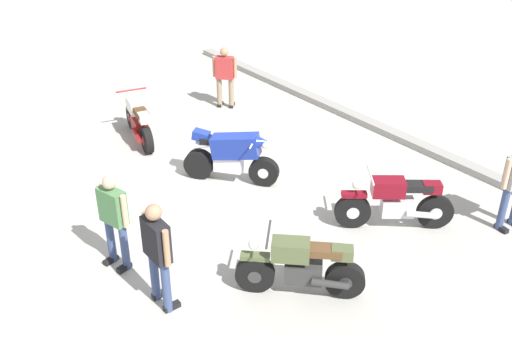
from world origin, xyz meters
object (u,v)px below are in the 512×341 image
object	(u,v)px
motorcycle_maroon_cruiser	(396,202)
person_in_green_shirt	(114,216)
motorcycle_cream_vintage	(139,121)
motorcycle_blue_sportbike	(231,155)
person_in_black_shirt	(157,249)
motorcycle_olive_vintage	(301,267)
person_in_red_shirt	(225,74)

from	to	relation	value
motorcycle_maroon_cruiser	person_in_green_shirt	size ratio (longest dim) A/B	1.03
motorcycle_cream_vintage	person_in_green_shirt	size ratio (longest dim) A/B	1.17
motorcycle_blue_sportbike	person_in_black_shirt	bearing A→B (deg)	-90.14
motorcycle_maroon_cruiser	motorcycle_olive_vintage	xyz separation A→B (m)	(0.31, -2.48, -0.03)
motorcycle_blue_sportbike	person_in_green_shirt	xyz separation A→B (m)	(1.08, -3.02, 0.35)
person_in_black_shirt	person_in_green_shirt	size ratio (longest dim) A/B	1.05
motorcycle_blue_sportbike	person_in_red_shirt	size ratio (longest dim) A/B	1.04
motorcycle_cream_vintage	motorcycle_maroon_cruiser	distance (m)	6.18
person_in_red_shirt	person_in_green_shirt	distance (m)	6.65
motorcycle_cream_vintage	motorcycle_blue_sportbike	xyz separation A→B (m)	(2.80, 0.58, 0.11)
motorcycle_maroon_cruiser	person_in_black_shirt	xyz separation A→B (m)	(-0.75, -4.26, 0.49)
person_in_green_shirt	motorcycle_blue_sportbike	bearing A→B (deg)	-175.27
person_in_green_shirt	person_in_black_shirt	bearing A→B (deg)	78.06
motorcycle_blue_sportbike	person_in_red_shirt	xyz separation A→B (m)	(-3.18, 2.09, 0.29)
person_in_red_shirt	person_in_green_shirt	bearing A→B (deg)	178.26
person_in_green_shirt	motorcycle_cream_vintage	bearing A→B (deg)	-137.15
motorcycle_maroon_cruiser	person_in_red_shirt	bearing A→B (deg)	-58.66
motorcycle_cream_vintage	person_in_black_shirt	size ratio (longest dim) A/B	1.11
motorcycle_cream_vintage	motorcycle_blue_sportbike	world-z (taller)	motorcycle_blue_sportbike
motorcycle_cream_vintage	person_in_black_shirt	world-z (taller)	person_in_black_shirt
motorcycle_blue_sportbike	person_in_red_shirt	distance (m)	3.82
motorcycle_cream_vintage	person_in_red_shirt	size ratio (longest dim) A/B	1.22
motorcycle_olive_vintage	person_in_green_shirt	bearing A→B (deg)	-7.62
motorcycle_cream_vintage	person_in_green_shirt	distance (m)	4.60
motorcycle_olive_vintage	person_in_black_shirt	world-z (taller)	person_in_black_shirt
person_in_green_shirt	person_in_red_shirt	bearing A→B (deg)	-155.11
motorcycle_cream_vintage	motorcycle_maroon_cruiser	xyz separation A→B (m)	(5.89, 1.88, 0.03)
motorcycle_maroon_cruiser	motorcycle_cream_vintage	bearing A→B (deg)	-33.80
motorcycle_blue_sportbike	motorcycle_maroon_cruiser	bearing A→B (deg)	-15.51
person_in_black_shirt	person_in_green_shirt	bearing A→B (deg)	93.37
motorcycle_cream_vintage	motorcycle_maroon_cruiser	world-z (taller)	motorcycle_maroon_cruiser
motorcycle_olive_vintage	motorcycle_blue_sportbike	bearing A→B (deg)	-65.14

